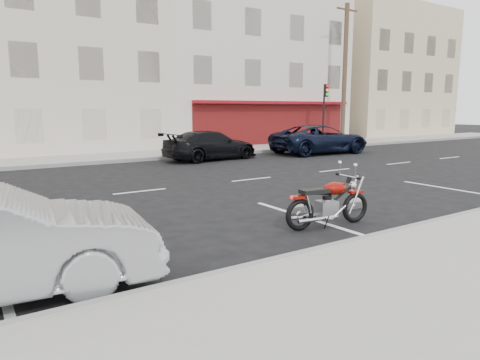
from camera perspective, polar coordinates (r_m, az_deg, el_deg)
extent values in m
plane|color=black|center=(13.68, -5.32, -0.66)|extent=(120.00, 120.00, 0.00)
cube|color=gray|center=(5.58, -17.29, -15.50)|extent=(80.00, 0.12, 0.16)
cube|color=gray|center=(19.09, -29.14, 1.30)|extent=(80.00, 0.12, 0.16)
cube|color=beige|center=(28.73, -25.43, 15.28)|extent=(12.00, 12.00, 11.50)
cube|color=beige|center=(33.32, -1.86, 16.10)|extent=(14.00, 12.00, 12.50)
cube|color=#C7B591|center=(43.00, 15.93, 13.25)|extent=(12.00, 12.00, 11.00)
cylinder|color=#422D1E|center=(30.02, 13.78, 13.51)|extent=(0.30, 0.30, 9.00)
cube|color=#422D1E|center=(30.60, 14.10, 21.18)|extent=(1.80, 0.10, 0.10)
cylinder|color=black|center=(28.38, 11.06, 7.99)|extent=(0.12, 0.12, 3.20)
cube|color=black|center=(28.28, 11.39, 11.62)|extent=(0.26, 0.18, 0.80)
cylinder|color=beige|center=(27.48, 8.58, 5.30)|extent=(0.20, 0.20, 0.60)
sphere|color=beige|center=(27.46, 8.60, 5.97)|extent=(0.20, 0.20, 0.20)
torus|color=black|center=(9.91, 18.22, -3.16)|extent=(0.66, 0.18, 0.65)
torus|color=black|center=(8.99, 11.80, -4.14)|extent=(0.66, 0.18, 0.65)
cube|color=#7A0A04|center=(9.84, 18.32, -1.24)|extent=(0.34, 0.16, 0.05)
cube|color=#7A0A04|center=(8.89, 11.68, -1.92)|extent=(0.31, 0.19, 0.06)
cube|color=gray|center=(9.39, 14.98, -3.32)|extent=(0.44, 0.34, 0.33)
ellipsoid|color=#7A0A04|center=(9.44, 15.97, -0.78)|extent=(0.58, 0.39, 0.26)
cube|color=black|center=(9.11, 13.57, -1.16)|extent=(0.63, 0.32, 0.09)
cylinder|color=silver|center=(9.63, 17.48, 0.69)|extent=(0.12, 0.68, 0.03)
sphere|color=silver|center=(9.76, 18.00, -0.44)|extent=(0.16, 0.16, 0.16)
cylinder|color=silver|center=(9.13, 13.99, -4.65)|extent=(0.92, 0.19, 0.08)
cylinder|color=silver|center=(9.33, 12.91, -4.31)|extent=(0.92, 0.19, 0.08)
cylinder|color=silver|center=(9.82, 18.10, -1.54)|extent=(0.38, 0.09, 0.77)
cylinder|color=black|center=(9.50, 15.99, -2.21)|extent=(0.78, 0.14, 0.48)
imported|color=black|center=(23.64, 10.62, 5.36)|extent=(5.68, 2.89, 1.54)
imported|color=black|center=(20.37, -3.92, 4.64)|extent=(4.94, 2.47, 1.38)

